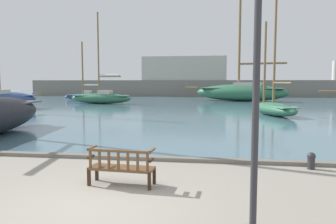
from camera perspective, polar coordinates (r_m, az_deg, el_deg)
The scene contains 11 objects.
ground_plane at distance 7.28m, azimuth -12.30°, elevation -15.20°, with size 160.00×160.00×0.00m, color gray.
harbor_water at distance 50.50m, azimuth 5.32°, elevation 2.44°, with size 100.00×80.00×0.08m, color slate.
quay_edge_kerb at distance 10.80m, azimuth -5.13°, elevation -7.97°, with size 40.00×0.30×0.12m, color slate.
park_bench at distance 8.17m, azimuth -8.16°, elevation -9.39°, with size 1.63×0.64×0.92m.
sailboat_outer_port at distance 37.36m, azimuth -11.63°, elevation 2.62°, with size 7.40×2.54×10.06m.
sailboat_outer_starboard at distance 46.12m, azimuth -14.35°, elevation 2.75°, with size 5.47×2.07×6.15m.
sailboat_distant_harbor at distance 42.49m, azimuth 12.62°, elevation 3.57°, with size 13.20×6.09×16.61m.
sailboat_far_starboard at distance 25.21m, azimuth 17.96°, elevation 0.92°, with size 3.28×6.11×8.56m.
mooring_bollard at distance 10.47m, azimuth 23.67°, elevation -7.63°, with size 0.24×0.24×0.50m.
lamp_post at distance 5.66m, azimuth 15.14°, elevation 5.80°, with size 0.28×0.28×4.30m.
far_breakwater at distance 55.16m, azimuth 5.09°, elevation 4.88°, with size 58.70×2.40×6.75m.
Camera 1 is at (2.42, -6.38, 2.53)m, focal length 35.00 mm.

